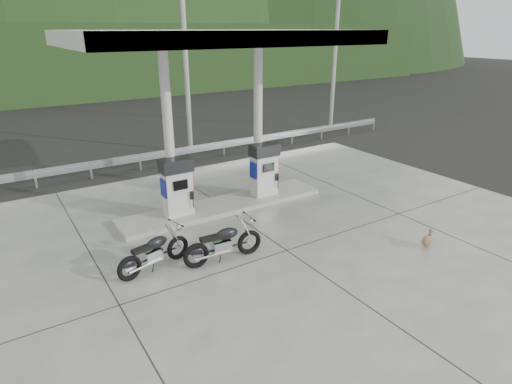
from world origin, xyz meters
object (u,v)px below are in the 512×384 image
motorcycle_left (154,253)px  motorcycle_right (223,244)px  gas_pump_left (177,187)px  gas_pump_right (264,170)px  duck (427,241)px

motorcycle_left → motorcycle_right: (1.63, -0.55, 0.03)m
gas_pump_left → gas_pump_right: size_ratio=1.00×
gas_pump_right → duck: size_ratio=3.17×
motorcycle_right → gas_pump_left: bearing=92.7°
gas_pump_left → gas_pump_right: (3.20, 0.00, 0.00)m
motorcycle_left → duck: (6.61, -2.94, -0.25)m
gas_pump_right → duck: 5.74m
gas_pump_left → duck: (4.91, -5.41, -0.85)m
gas_pump_right → duck: (1.71, -5.41, -0.85)m
duck → gas_pump_right: bearing=92.2°
motorcycle_left → gas_pump_right: bearing=12.9°
gas_pump_right → motorcycle_left: (-4.90, -2.47, -0.60)m
gas_pump_left → duck: size_ratio=3.17×
gas_pump_right → motorcycle_left: 5.52m
motorcycle_right → motorcycle_left: bearing=165.3°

